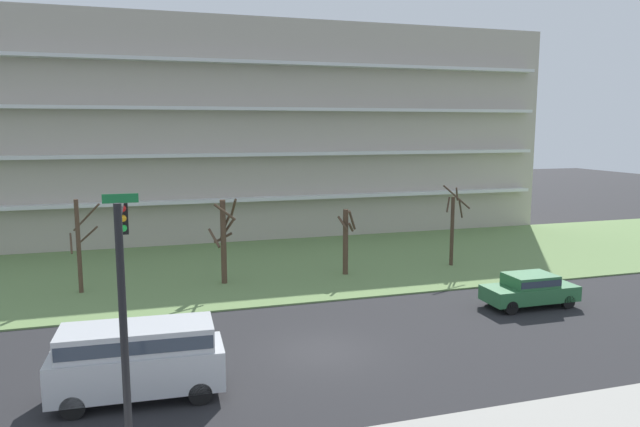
# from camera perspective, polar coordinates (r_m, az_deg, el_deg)

# --- Properties ---
(ground) EXTENTS (160.00, 160.00, 0.00)m
(ground) POSITION_cam_1_polar(r_m,az_deg,el_deg) (22.81, 0.24, -13.25)
(ground) COLOR #232326
(grass_lawn_strip) EXTENTS (80.00, 16.00, 0.08)m
(grass_lawn_strip) POSITION_cam_1_polar(r_m,az_deg,el_deg) (35.80, -6.49, -5.18)
(grass_lawn_strip) COLOR #66844C
(grass_lawn_strip) RESTS_ON ground
(apartment_building) EXTENTS (51.19, 14.54, 16.15)m
(apartment_building) POSITION_cam_1_polar(r_m,az_deg,el_deg) (49.43, -9.86, 7.89)
(apartment_building) COLOR #B2A899
(apartment_building) RESTS_ON ground
(tree_far_left) EXTENTS (1.55, 1.54, 4.85)m
(tree_far_left) POSITION_cam_1_polar(r_m,az_deg,el_deg) (32.01, -22.30, -2.77)
(tree_far_left) COLOR #4C3828
(tree_far_left) RESTS_ON ground
(tree_left) EXTENTS (1.47, 1.43, 4.70)m
(tree_left) POSITION_cam_1_polar(r_m,az_deg,el_deg) (31.74, -9.31, -2.35)
(tree_left) COLOR #4C3828
(tree_left) RESTS_ON ground
(tree_center) EXTENTS (1.15, 0.79, 3.82)m
(tree_center) POSITION_cam_1_polar(r_m,az_deg,el_deg) (33.33, 2.54, -2.57)
(tree_center) COLOR #4C3828
(tree_center) RESTS_ON ground
(tree_right) EXTENTS (1.75, 1.51, 5.07)m
(tree_right) POSITION_cam_1_polar(r_m,az_deg,el_deg) (36.25, 12.77, -1.15)
(tree_right) COLOR #423023
(tree_right) RESTS_ON ground
(van_silver_near_left) EXTENTS (5.29, 2.24, 2.36)m
(van_silver_near_left) POSITION_cam_1_polar(r_m,az_deg,el_deg) (19.54, -17.25, -13.05)
(van_silver_near_left) COLOR #B7BABF
(van_silver_near_left) RESTS_ON ground
(sedan_green_center_left) EXTENTS (4.41, 1.83, 1.57)m
(sedan_green_center_left) POSITION_cam_1_polar(r_m,az_deg,el_deg) (29.57, 19.69, -6.88)
(sedan_green_center_left) COLOR #2D6B3D
(sedan_green_center_left) RESTS_ON ground
(traffic_signal_mast) EXTENTS (0.90, 4.17, 6.74)m
(traffic_signal_mast) POSITION_cam_1_polar(r_m,az_deg,el_deg) (15.43, -18.54, -6.68)
(traffic_signal_mast) COLOR black
(traffic_signal_mast) RESTS_ON ground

